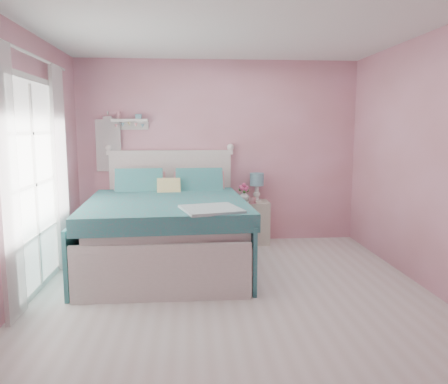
{
  "coord_description": "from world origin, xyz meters",
  "views": [
    {
      "loc": [
        -0.41,
        -4.05,
        1.64
      ],
      "look_at": [
        -0.0,
        1.2,
        0.87
      ],
      "focal_mm": 35.0,
      "sensor_mm": 36.0,
      "label": 1
    }
  ],
  "objects": [
    {
      "name": "roses",
      "position": [
        0.34,
        2.01,
        0.81
      ],
      "size": [
        0.14,
        0.11,
        0.12
      ],
      "color": "#E44D8B",
      "rests_on": "vase"
    },
    {
      "name": "bed",
      "position": [
        -0.69,
        1.1,
        0.43
      ],
      "size": [
        1.9,
        2.33,
        1.33
      ],
      "rotation": [
        0.0,
        0.0,
        0.05
      ],
      "color": "silver",
      "rests_on": "floor"
    },
    {
      "name": "nightstand",
      "position": [
        0.48,
        2.02,
        0.31
      ],
      "size": [
        0.42,
        0.42,
        0.61
      ],
      "color": "beige",
      "rests_on": "floor"
    },
    {
      "name": "curtain_far",
      "position": [
        -1.92,
        1.14,
        1.18
      ],
      "size": [
        0.04,
        0.4,
        2.32
      ],
      "primitive_type": "cube",
      "color": "white",
      "rests_on": "floor"
    },
    {
      "name": "teacup",
      "position": [
        0.44,
        1.86,
        0.65
      ],
      "size": [
        0.14,
        0.14,
        0.09
      ],
      "primitive_type": "imported",
      "rotation": [
        0.0,
        0.0,
        0.39
      ],
      "color": "#C5848A",
      "rests_on": "nightstand"
    },
    {
      "name": "curtain_near",
      "position": [
        -1.92,
        -0.34,
        1.18
      ],
      "size": [
        0.04,
        0.4,
        2.32
      ],
      "primitive_type": "cube",
      "color": "white",
      "rests_on": "floor"
    },
    {
      "name": "vase",
      "position": [
        0.34,
        2.01,
        0.69
      ],
      "size": [
        0.16,
        0.16,
        0.16
      ],
      "primitive_type": "imported",
      "rotation": [
        0.0,
        0.0,
        -0.01
      ],
      "color": "silver",
      "rests_on": "nightstand"
    },
    {
      "name": "hanging_dress",
      "position": [
        -1.55,
        2.18,
        1.4
      ],
      "size": [
        0.34,
        0.03,
        0.72
      ],
      "primitive_type": "cube",
      "color": "white",
      "rests_on": "room_shell"
    },
    {
      "name": "table_lamp",
      "position": [
        0.54,
        2.09,
        0.89
      ],
      "size": [
        0.2,
        0.2,
        0.4
      ],
      "color": "white",
      "rests_on": "nightstand"
    },
    {
      "name": "wall_shelf",
      "position": [
        -1.25,
        2.19,
        1.73
      ],
      "size": [
        0.5,
        0.15,
        0.25
      ],
      "color": "silver",
      "rests_on": "room_shell"
    },
    {
      "name": "french_door",
      "position": [
        -1.97,
        0.4,
        1.07
      ],
      "size": [
        0.04,
        1.32,
        2.16
      ],
      "color": "silver",
      "rests_on": "floor"
    },
    {
      "name": "floor",
      "position": [
        0.0,
        0.0,
        0.0
      ],
      "size": [
        4.5,
        4.5,
        0.0
      ],
      "primitive_type": "plane",
      "color": "beige",
      "rests_on": "ground"
    },
    {
      "name": "room_shell",
      "position": [
        0.0,
        0.0,
        1.58
      ],
      "size": [
        4.5,
        4.5,
        4.5
      ],
      "color": "#BD787E",
      "rests_on": "floor"
    }
  ]
}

